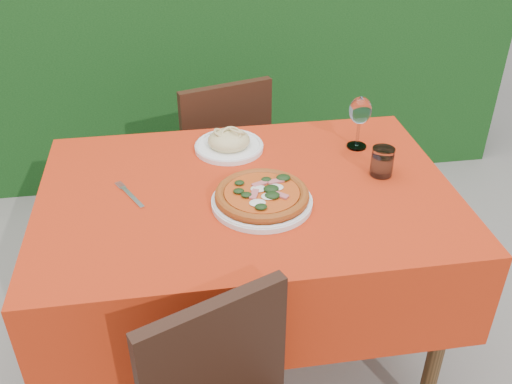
{
  "coord_description": "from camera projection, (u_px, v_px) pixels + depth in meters",
  "views": [
    {
      "loc": [
        -0.2,
        -1.45,
        1.68
      ],
      "look_at": [
        0.02,
        -0.05,
        0.77
      ],
      "focal_mm": 40.0,
      "sensor_mm": 36.0,
      "label": 1
    }
  ],
  "objects": [
    {
      "name": "ground",
      "position": [
        249.0,
        357.0,
        2.14
      ],
      "size": [
        60.0,
        60.0,
        0.0
      ],
      "primitive_type": "plane",
      "color": "slate",
      "rests_on": "ground"
    },
    {
      "name": "fork",
      "position": [
        132.0,
        197.0,
        1.7
      ],
      "size": [
        0.11,
        0.18,
        0.0
      ],
      "primitive_type": "cube",
      "rotation": [
        0.0,
        0.0,
        0.47
      ],
      "color": "silver",
      "rests_on": "dining_table"
    },
    {
      "name": "pasta_plate",
      "position": [
        229.0,
        143.0,
        1.94
      ],
      "size": [
        0.23,
        0.23,
        0.07
      ],
      "rotation": [
        0.0,
        0.0,
        0.38
      ],
      "color": "white",
      "rests_on": "dining_table"
    },
    {
      "name": "hedge",
      "position": [
        204.0,
        2.0,
        2.93
      ],
      "size": [
        3.2,
        0.55,
        1.78
      ],
      "color": "black",
      "rests_on": "ground"
    },
    {
      "name": "pizza_plate",
      "position": [
        262.0,
        197.0,
        1.66
      ],
      "size": [
        0.3,
        0.3,
        0.06
      ],
      "rotation": [
        0.0,
        0.0,
        -0.02
      ],
      "color": "silver",
      "rests_on": "dining_table"
    },
    {
      "name": "dining_table",
      "position": [
        247.0,
        229.0,
        1.82
      ],
      "size": [
        1.26,
        0.86,
        0.75
      ],
      "color": "#4C2F18",
      "rests_on": "ground"
    },
    {
      "name": "wine_glass",
      "position": [
        360.0,
        113.0,
        1.9
      ],
      "size": [
        0.08,
        0.08,
        0.18
      ],
      "color": "white",
      "rests_on": "dining_table"
    },
    {
      "name": "chair_far",
      "position": [
        220.0,
        156.0,
        2.45
      ],
      "size": [
        0.47,
        0.47,
        0.84
      ],
      "rotation": [
        0.0,
        0.0,
        3.42
      ],
      "color": "black",
      "rests_on": "ground"
    },
    {
      "name": "water_glass",
      "position": [
        382.0,
        163.0,
        1.79
      ],
      "size": [
        0.07,
        0.07,
        0.09
      ],
      "color": "silver",
      "rests_on": "dining_table"
    }
  ]
}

